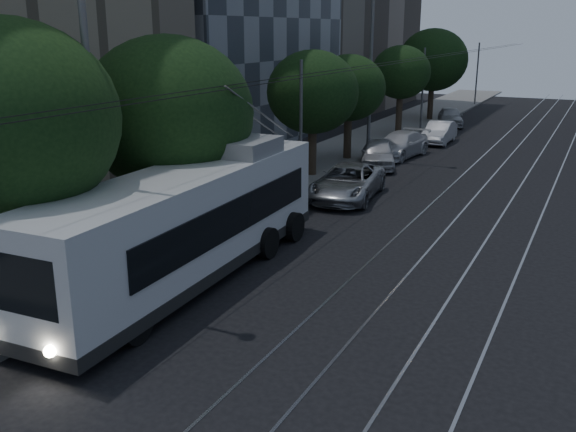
% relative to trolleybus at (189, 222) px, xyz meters
% --- Properties ---
extents(ground, '(120.00, 120.00, 0.00)m').
position_rel_trolleybus_xyz_m(ground, '(4.10, 0.23, -1.76)').
color(ground, black).
rests_on(ground, ground).
extents(sidewalk, '(5.00, 90.00, 0.15)m').
position_rel_trolleybus_xyz_m(sidewalk, '(-3.40, 20.23, -1.69)').
color(sidewalk, slate).
rests_on(sidewalk, ground).
extents(tram_rails, '(4.52, 90.00, 0.02)m').
position_rel_trolleybus_xyz_m(tram_rails, '(6.60, 20.23, -1.75)').
color(tram_rails, '#97989F').
rests_on(tram_rails, ground).
extents(overhead_wires, '(2.23, 90.00, 6.00)m').
position_rel_trolleybus_xyz_m(overhead_wires, '(-0.87, 20.23, 1.71)').
color(overhead_wires, black).
rests_on(overhead_wires, ground).
extents(trolleybus, '(3.13, 12.86, 5.63)m').
position_rel_trolleybus_xyz_m(trolleybus, '(0.00, 0.00, 0.00)').
color(trolleybus, '#BCBCBE').
rests_on(trolleybus, ground).
extents(pickup_silver, '(3.07, 5.62, 1.49)m').
position_rel_trolleybus_xyz_m(pickup_silver, '(0.78, 10.89, -1.01)').
color(pickup_silver, '#989A9F').
rests_on(pickup_silver, ground).
extents(car_white_a, '(3.13, 4.78, 1.51)m').
position_rel_trolleybus_xyz_m(car_white_a, '(-0.20, 17.92, -1.01)').
color(car_white_a, '#AEAEB2').
rests_on(car_white_a, ground).
extents(car_white_b, '(2.77, 5.26, 1.46)m').
position_rel_trolleybus_xyz_m(car_white_b, '(-0.01, 21.27, -1.03)').
color(car_white_b, '#B4B4B8').
rests_on(car_white_b, ground).
extents(car_white_c, '(1.55, 4.30, 1.41)m').
position_rel_trolleybus_xyz_m(car_white_c, '(0.92, 27.07, -1.06)').
color(car_white_c, '#BCBBC0').
rests_on(car_white_c, ground).
extents(car_white_d, '(2.94, 4.60, 1.46)m').
position_rel_trolleybus_xyz_m(car_white_d, '(-0.20, 35.16, -1.03)').
color(car_white_d, '#B0B0B4').
rests_on(car_white_d, ground).
extents(tree_0, '(5.76, 5.76, 7.61)m').
position_rel_trolleybus_xyz_m(tree_0, '(-2.90, -3.64, 3.25)').
color(tree_0, '#33271C').
rests_on(tree_0, ground).
extents(tree_1, '(5.71, 5.71, 7.11)m').
position_rel_trolleybus_xyz_m(tree_1, '(-2.40, 2.41, 2.77)').
color(tree_1, '#33271C').
rests_on(tree_1, ground).
extents(tree_2, '(4.53, 4.53, 6.31)m').
position_rel_trolleybus_xyz_m(tree_2, '(-2.40, 14.11, 2.50)').
color(tree_2, '#33271C').
rests_on(tree_2, ground).
extents(tree_3, '(4.09, 4.09, 5.94)m').
position_rel_trolleybus_xyz_m(tree_3, '(-2.40, 18.98, 2.31)').
color(tree_3, '#33271C').
rests_on(tree_3, ground).
extents(tree_4, '(4.04, 4.04, 6.21)m').
position_rel_trolleybus_xyz_m(tree_4, '(-2.40, 28.81, 2.60)').
color(tree_4, '#33271C').
rests_on(tree_4, ground).
extents(tree_5, '(5.49, 5.49, 7.33)m').
position_rel_trolleybus_xyz_m(tree_5, '(-2.40, 37.51, 3.08)').
color(tree_5, '#33271C').
rests_on(tree_5, ground).
extents(streetlamp_near, '(2.49, 0.44, 10.32)m').
position_rel_trolleybus_xyz_m(streetlamp_near, '(-0.88, -2.30, 4.43)').
color(streetlamp_near, '#5C5D5F').
rests_on(streetlamp_near, ground).
extents(streetlamp_far, '(2.62, 0.44, 10.95)m').
position_rel_trolleybus_xyz_m(streetlamp_far, '(-1.08, 19.97, 4.78)').
color(streetlamp_far, '#5C5D5F').
rests_on(streetlamp_far, ground).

